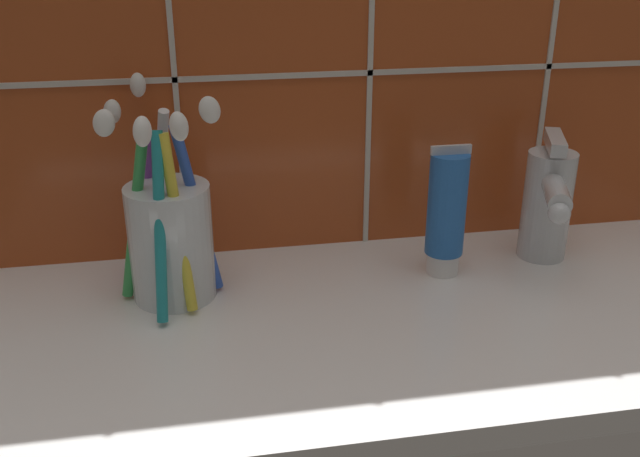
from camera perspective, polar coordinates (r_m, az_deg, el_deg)
sink_counter at (r=59.87cm, az=5.25°, el=-7.64°), size 70.39×30.05×2.00cm
tile_wall_backsplash at (r=66.47cm, az=2.44°, el=17.52°), size 80.39×1.72×49.92cm
toothbrush_cup at (r=60.78cm, az=-11.99°, el=-0.33°), size 10.34×14.96×18.14cm
toothpaste_tube at (r=64.32cm, az=10.07°, el=1.30°), size 3.61×3.44×12.14cm
sink_faucet at (r=69.47cm, az=17.79°, el=2.08°), size 5.88×11.03×11.94cm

